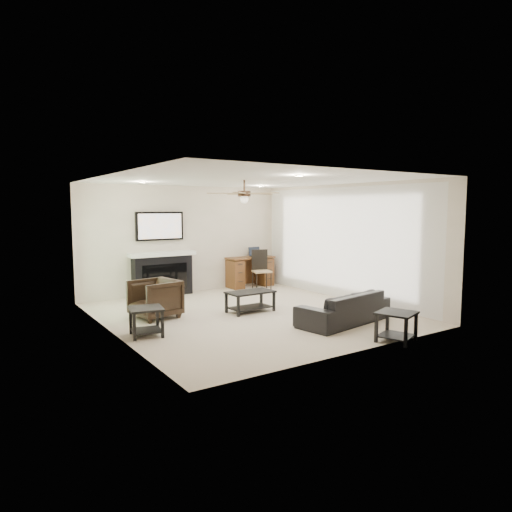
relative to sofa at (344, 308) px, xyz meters
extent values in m
plane|color=beige|center=(-1.04, 1.48, -0.27)|extent=(5.50, 5.50, 0.00)
cube|color=white|center=(-1.04, 1.48, 2.23)|extent=(5.00, 5.50, 0.04)
cube|color=beige|center=(-1.04, 4.23, 0.98)|extent=(5.00, 0.04, 2.50)
cube|color=beige|center=(-1.04, -1.27, 0.98)|extent=(5.00, 0.04, 2.50)
cube|color=beige|center=(-3.54, 1.48, 0.98)|extent=(0.04, 5.50, 2.50)
cube|color=beige|center=(1.46, 1.48, 0.98)|extent=(0.04, 5.50, 2.50)
cube|color=silver|center=(1.41, 1.58, 0.96)|extent=(0.04, 5.10, 2.40)
cube|color=#93BC89|center=(-3.51, 3.03, 0.78)|extent=(0.04, 1.80, 2.10)
cylinder|color=#382619|center=(-1.04, 1.58, 1.98)|extent=(1.40, 1.40, 0.30)
imported|color=black|center=(0.00, 0.00, 0.00)|extent=(1.93, 1.01, 0.54)
imported|color=black|center=(-2.60, 2.15, 0.08)|extent=(0.89, 0.87, 0.71)
cube|color=black|center=(-0.90, 1.60, -0.07)|extent=(0.91, 0.52, 0.40)
cube|color=black|center=(-0.15, -1.25, -0.04)|extent=(0.66, 0.66, 0.45)
cube|color=black|center=(-3.15, 1.10, -0.04)|extent=(0.59, 0.59, 0.45)
cube|color=black|center=(-1.67, 4.06, 0.69)|extent=(1.52, 0.34, 1.91)
cube|color=#422310|center=(0.64, 4.01, 0.11)|extent=(1.22, 0.56, 0.76)
cube|color=black|center=(0.64, 3.46, 0.22)|extent=(0.53, 0.55, 0.97)
cube|color=black|center=(0.84, 3.99, 0.61)|extent=(0.33, 0.24, 0.23)
camera|label=1|loc=(-5.56, -5.63, 1.71)|focal=32.00mm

